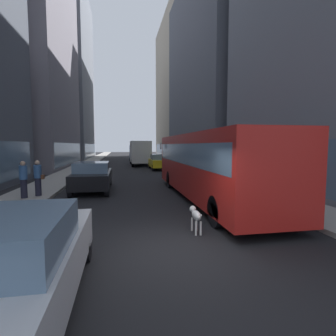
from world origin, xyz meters
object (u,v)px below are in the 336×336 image
at_px(transit_bus, 208,162).
at_px(pedestrian_in_coat, 23,179).
at_px(car_yellow_taxi, 160,162).
at_px(car_black_suv, 92,176).
at_px(pedestrian_with_handbag, 38,178).
at_px(car_silver_sedan, 10,268).
at_px(car_grey_wagon, 135,155).
at_px(dalmatian_dog, 196,215).
at_px(box_truck, 140,152).

height_order(transit_bus, pedestrian_in_coat, transit_bus).
relative_size(car_yellow_taxi, car_black_suv, 0.87).
distance_m(car_yellow_taxi, pedestrian_with_handbag, 15.93).
distance_m(car_silver_sedan, car_grey_wagon, 41.18).
relative_size(pedestrian_with_handbag, pedestrian_in_coat, 1.00).
distance_m(car_silver_sedan, dalmatian_dog, 4.99).
xyz_separation_m(box_truck, dalmatian_dog, (-0.31, -26.33, -1.15)).
bearing_deg(car_grey_wagon, box_truck, -90.00).
xyz_separation_m(transit_bus, box_truck, (-1.60, 21.83, -0.11)).
xyz_separation_m(car_silver_sedan, box_truck, (4.00, 29.67, 0.84)).
relative_size(dalmatian_dog, pedestrian_in_coat, 0.57).
bearing_deg(dalmatian_dog, box_truck, 89.33).
height_order(car_black_suv, box_truck, box_truck).
bearing_deg(pedestrian_with_handbag, transit_bus, -10.76).
relative_size(car_black_suv, box_truck, 0.63).
height_order(transit_bus, car_grey_wagon, transit_bus).
bearing_deg(car_yellow_taxi, pedestrian_in_coat, -120.44).
relative_size(car_silver_sedan, car_yellow_taxi, 1.12).
height_order(car_black_suv, dalmatian_dog, car_black_suv).
relative_size(car_grey_wagon, car_black_suv, 0.90).
distance_m(car_yellow_taxi, pedestrian_in_coat, 16.56).
bearing_deg(car_silver_sedan, transit_bus, 54.47).
bearing_deg(car_black_suv, transit_bus, -31.07).
xyz_separation_m(car_grey_wagon, car_black_suv, (-4.00, -29.77, 0.00)).
bearing_deg(pedestrian_in_coat, car_yellow_taxi, 59.56).
bearing_deg(dalmatian_dog, pedestrian_in_coat, 139.39).
distance_m(box_truck, pedestrian_with_handbag, 21.30).
distance_m(transit_bus, car_silver_sedan, 9.68).
xyz_separation_m(car_yellow_taxi, box_truck, (-1.60, 6.50, 0.84)).
distance_m(box_truck, pedestrian_in_coat, 21.87).
xyz_separation_m(car_silver_sedan, car_grey_wagon, (4.00, 40.99, -0.00)).
bearing_deg(dalmatian_dog, car_silver_sedan, -137.86).
bearing_deg(box_truck, dalmatian_dog, -90.67).
xyz_separation_m(transit_bus, car_black_suv, (-5.60, 3.37, -0.95)).
relative_size(car_grey_wagon, pedestrian_with_handbag, 2.50).
distance_m(car_yellow_taxi, box_truck, 6.75).
bearing_deg(box_truck, car_yellow_taxi, -76.17).
bearing_deg(pedestrian_in_coat, box_truck, 71.90).
relative_size(car_silver_sedan, car_black_suv, 0.98).
relative_size(car_black_suv, pedestrian_in_coat, 2.79).
xyz_separation_m(transit_bus, dalmatian_dog, (-1.91, -4.50, -1.26)).
xyz_separation_m(car_yellow_taxi, dalmatian_dog, (-1.91, -19.83, -0.31)).
xyz_separation_m(car_grey_wagon, dalmatian_dog, (-0.31, -37.64, -0.31)).
bearing_deg(car_black_suv, pedestrian_with_handbag, -140.83).
height_order(car_grey_wagon, pedestrian_with_handbag, pedestrian_with_handbag).
bearing_deg(car_grey_wagon, car_silver_sedan, -95.57).
bearing_deg(transit_bus, box_truck, 94.19).
distance_m(dalmatian_dog, pedestrian_in_coat, 8.55).
height_order(car_silver_sedan, pedestrian_in_coat, pedestrian_in_coat).
relative_size(car_yellow_taxi, box_truck, 0.55).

